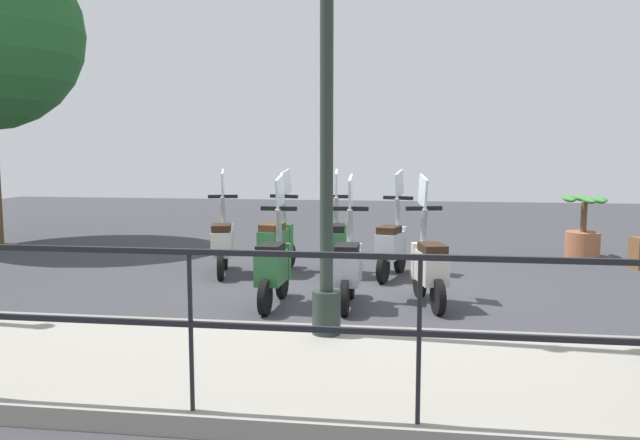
% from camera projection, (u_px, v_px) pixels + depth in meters
% --- Properties ---
extents(ground_plane, '(28.00, 28.00, 0.00)m').
position_uv_depth(ground_plane, '(356.00, 291.00, 8.13)').
color(ground_plane, '#38383D').
extents(promenade_walkway, '(2.20, 20.00, 0.15)m').
position_uv_depth(promenade_walkway, '(324.00, 370.00, 5.02)').
color(promenade_walkway, gray).
rests_on(promenade_walkway, ground_plane).
extents(fence_railing, '(0.04, 16.03, 1.07)m').
position_uv_depth(fence_railing, '(302.00, 301.00, 3.89)').
color(fence_railing, black).
rests_on(fence_railing, promenade_walkway).
extents(lamp_post_near, '(0.26, 0.90, 4.37)m').
position_uv_depth(lamp_post_near, '(327.00, 122.00, 5.53)').
color(lamp_post_near, '#232D28').
rests_on(lamp_post_near, promenade_walkway).
extents(potted_palm, '(1.06, 0.66, 1.05)m').
position_uv_depth(potted_palm, '(583.00, 232.00, 10.47)').
color(potted_palm, '#9E5B3D').
rests_on(potted_palm, ground_plane).
extents(scooter_near_0, '(1.22, 0.51, 1.54)m').
position_uv_depth(scooter_near_0, '(429.00, 265.00, 7.31)').
color(scooter_near_0, black).
rests_on(scooter_near_0, ground_plane).
extents(scooter_near_1, '(1.23, 0.44, 1.54)m').
position_uv_depth(scooter_near_1, '(348.00, 266.00, 7.27)').
color(scooter_near_1, black).
rests_on(scooter_near_1, ground_plane).
extents(scooter_near_2, '(1.23, 0.44, 1.54)m').
position_uv_depth(scooter_near_2, '(274.00, 266.00, 7.29)').
color(scooter_near_2, black).
rests_on(scooter_near_2, ground_plane).
extents(scooter_far_0, '(1.21, 0.53, 1.54)m').
position_uv_depth(scooter_far_0, '(392.00, 244.00, 8.90)').
color(scooter_far_0, black).
rests_on(scooter_far_0, ground_plane).
extents(scooter_far_1, '(1.23, 0.44, 1.54)m').
position_uv_depth(scooter_far_1, '(336.00, 242.00, 9.11)').
color(scooter_far_1, black).
rests_on(scooter_far_1, ground_plane).
extents(scooter_far_2, '(1.22, 0.51, 1.54)m').
position_uv_depth(scooter_far_2, '(277.00, 241.00, 9.18)').
color(scooter_far_2, black).
rests_on(scooter_far_2, ground_plane).
extents(scooter_far_3, '(1.22, 0.50, 1.54)m').
position_uv_depth(scooter_far_3, '(222.00, 242.00, 9.13)').
color(scooter_far_3, black).
rests_on(scooter_far_3, ground_plane).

